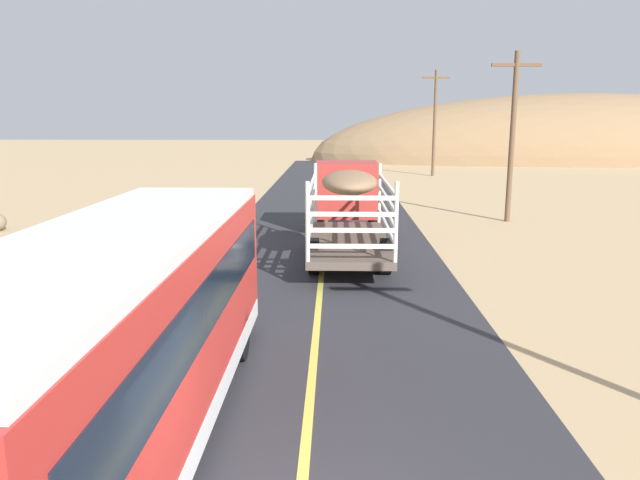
{
  "coord_description": "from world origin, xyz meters",
  "views": [
    {
      "loc": [
        0.42,
        -5.7,
        4.72
      ],
      "look_at": [
        0.0,
        10.2,
        1.44
      ],
      "focal_mm": 33.6,
      "sensor_mm": 36.0,
      "label": 1
    }
  ],
  "objects_px": {
    "livestock_truck": "(347,197)",
    "power_pole_mid": "(513,132)",
    "bus": "(121,334)",
    "power_pole_far": "(435,120)"
  },
  "relations": [
    {
      "from": "livestock_truck",
      "to": "power_pole_mid",
      "type": "distance_m",
      "value": 9.36
    },
    {
      "from": "livestock_truck",
      "to": "power_pole_mid",
      "type": "xyz_separation_m",
      "value": [
        7.47,
        5.15,
        2.27
      ]
    },
    {
      "from": "livestock_truck",
      "to": "bus",
      "type": "distance_m",
      "value": 14.84
    },
    {
      "from": "bus",
      "to": "livestock_truck",
      "type": "bearing_deg",
      "value": 76.65
    },
    {
      "from": "power_pole_mid",
      "to": "bus",
      "type": "bearing_deg",
      "value": -119.1
    },
    {
      "from": "power_pole_mid",
      "to": "power_pole_far",
      "type": "xyz_separation_m",
      "value": [
        0.0,
        21.71,
        0.41
      ]
    },
    {
      "from": "bus",
      "to": "power_pole_mid",
      "type": "xyz_separation_m",
      "value": [
        10.9,
        19.59,
        2.32
      ]
    },
    {
      "from": "bus",
      "to": "power_pole_far",
      "type": "xyz_separation_m",
      "value": [
        10.9,
        41.3,
        2.73
      ]
    },
    {
      "from": "bus",
      "to": "power_pole_mid",
      "type": "relative_size",
      "value": 1.32
    },
    {
      "from": "power_pole_mid",
      "to": "power_pole_far",
      "type": "distance_m",
      "value": 21.71
    }
  ]
}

